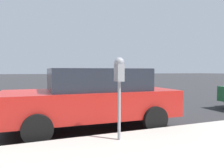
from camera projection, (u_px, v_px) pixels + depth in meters
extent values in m
plane|color=#2B2B2D|center=(72.00, 120.00, 6.65)|extent=(220.00, 220.00, 0.00)
cylinder|color=gray|center=(119.00, 111.00, 4.28)|extent=(0.06, 0.06, 1.16)
cube|color=gray|center=(119.00, 73.00, 4.24)|extent=(0.20, 0.14, 0.34)
sphere|color=gray|center=(119.00, 62.00, 4.23)|extent=(0.19, 0.19, 0.19)
cube|color=#B21919|center=(117.00, 75.00, 4.34)|extent=(0.01, 0.11, 0.12)
cube|color=black|center=(117.00, 69.00, 4.33)|extent=(0.01, 0.10, 0.08)
cube|color=#B21E19|center=(91.00, 103.00, 5.74)|extent=(1.96, 4.48, 0.68)
cube|color=#232833|center=(98.00, 79.00, 5.77)|extent=(1.68, 2.53, 0.57)
cylinder|color=black|center=(37.00, 129.00, 4.44)|extent=(0.24, 0.65, 0.64)
cylinder|color=black|center=(36.00, 113.00, 6.14)|extent=(0.24, 0.65, 0.64)
cylinder|color=black|center=(155.00, 119.00, 5.38)|extent=(0.24, 0.65, 0.64)
cylinder|color=black|center=(125.00, 108.00, 7.09)|extent=(0.24, 0.65, 0.64)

